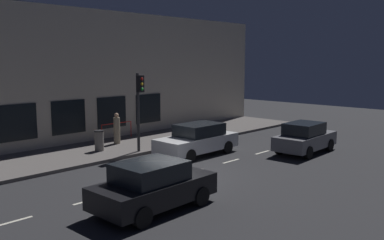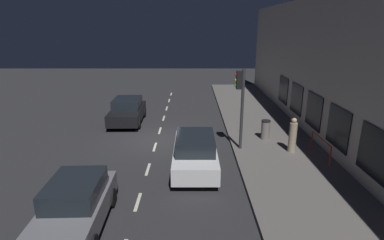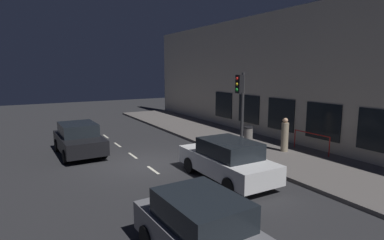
{
  "view_description": "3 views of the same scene",
  "coord_description": "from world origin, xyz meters",
  "px_view_note": "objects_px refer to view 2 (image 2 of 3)",
  "views": [
    {
      "loc": [
        -12.02,
        11.65,
        4.76
      ],
      "look_at": [
        1.02,
        -1.97,
        2.04
      ],
      "focal_mm": 39.02,
      "sensor_mm": 36.0,
      "label": 1
    },
    {
      "loc": [
        1.94,
        -15.74,
        6.0
      ],
      "look_at": [
        1.9,
        -0.8,
        1.41
      ],
      "focal_mm": 28.51,
      "sensor_mm": 36.0,
      "label": 2
    },
    {
      "loc": [
        -4.92,
        -12.89,
        4.26
      ],
      "look_at": [
        1.62,
        -1.53,
        2.12
      ],
      "focal_mm": 29.01,
      "sensor_mm": 36.0,
      "label": 3
    }
  ],
  "objects_px": {
    "parked_car_0": "(76,205)",
    "trash_bin": "(266,130)",
    "traffic_light": "(241,96)",
    "parked_car_1": "(196,151)",
    "pedestrian_0": "(293,136)",
    "parked_car_2": "(128,111)"
  },
  "relations": [
    {
      "from": "parked_car_0",
      "to": "trash_bin",
      "type": "xyz_separation_m",
      "value": [
        7.51,
        7.45,
        -0.11
      ]
    },
    {
      "from": "traffic_light",
      "to": "parked_car_1",
      "type": "distance_m",
      "value": 3.57
    },
    {
      "from": "pedestrian_0",
      "to": "trash_bin",
      "type": "distance_m",
      "value": 1.98
    },
    {
      "from": "parked_car_1",
      "to": "pedestrian_0",
      "type": "bearing_deg",
      "value": 18.05
    },
    {
      "from": "parked_car_2",
      "to": "parked_car_1",
      "type": "bearing_deg",
      "value": 121.47
    },
    {
      "from": "parked_car_0",
      "to": "parked_car_2",
      "type": "height_order",
      "value": "same"
    },
    {
      "from": "parked_car_1",
      "to": "pedestrian_0",
      "type": "height_order",
      "value": "pedestrian_0"
    },
    {
      "from": "parked_car_0",
      "to": "parked_car_1",
      "type": "relative_size",
      "value": 0.89
    },
    {
      "from": "pedestrian_0",
      "to": "trash_bin",
      "type": "relative_size",
      "value": 1.63
    },
    {
      "from": "parked_car_1",
      "to": "trash_bin",
      "type": "bearing_deg",
      "value": 40.72
    },
    {
      "from": "traffic_light",
      "to": "parked_car_2",
      "type": "bearing_deg",
      "value": 143.74
    },
    {
      "from": "parked_car_2",
      "to": "parked_car_0",
      "type": "bearing_deg",
      "value": 92.06
    },
    {
      "from": "parked_car_1",
      "to": "parked_car_2",
      "type": "height_order",
      "value": "same"
    },
    {
      "from": "parked_car_1",
      "to": "pedestrian_0",
      "type": "distance_m",
      "value": 4.96
    },
    {
      "from": "traffic_light",
      "to": "pedestrian_0",
      "type": "distance_m",
      "value": 3.19
    },
    {
      "from": "parked_car_2",
      "to": "pedestrian_0",
      "type": "height_order",
      "value": "pedestrian_0"
    },
    {
      "from": "parked_car_0",
      "to": "trash_bin",
      "type": "relative_size",
      "value": 3.79
    },
    {
      "from": "trash_bin",
      "to": "parked_car_0",
      "type": "bearing_deg",
      "value": -135.21
    },
    {
      "from": "parked_car_1",
      "to": "parked_car_2",
      "type": "bearing_deg",
      "value": 122.93
    },
    {
      "from": "parked_car_2",
      "to": "pedestrian_0",
      "type": "relative_size",
      "value": 2.41
    },
    {
      "from": "pedestrian_0",
      "to": "parked_car_1",
      "type": "bearing_deg",
      "value": 149.49
    },
    {
      "from": "parked_car_0",
      "to": "parked_car_2",
      "type": "relative_size",
      "value": 0.97
    }
  ]
}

